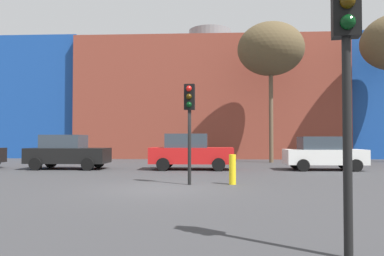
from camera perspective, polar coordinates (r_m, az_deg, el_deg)
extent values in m
plane|color=#38383A|center=(12.35, -4.79, -9.08)|extent=(200.00, 200.00, 0.00)
cube|color=brown|center=(35.93, 2.75, 3.73)|extent=(21.85, 12.61, 9.91)
cube|color=#19479E|center=(38.82, -19.31, 3.61)|extent=(7.24, 11.35, 10.16)
cube|color=#19479E|center=(38.73, 24.85, 3.68)|extent=(7.24, 11.35, 10.16)
cylinder|color=slate|center=(36.97, 2.73, 12.96)|extent=(4.00, 4.00, 2.00)
cube|color=black|center=(21.06, -18.15, -3.96)|extent=(4.17, 1.79, 0.79)
cube|color=#333D47|center=(21.13, -18.76, -1.93)|extent=(2.09, 1.59, 0.70)
cylinder|color=black|center=(21.51, -13.93, -5.00)|extent=(0.64, 0.22, 0.64)
cylinder|color=black|center=(19.77, -15.48, -5.29)|extent=(0.64, 0.22, 0.64)
cylinder|color=black|center=(22.43, -20.53, -4.81)|extent=(0.64, 0.22, 0.64)
cylinder|color=black|center=(20.77, -22.54, -5.05)|extent=(0.64, 0.22, 0.64)
cube|color=red|center=(19.68, -0.05, -4.15)|extent=(4.29, 1.84, 0.82)
cube|color=#333D47|center=(19.68, -0.80, -1.92)|extent=(2.15, 1.64, 0.72)
cylinder|color=black|center=(20.62, 3.93, -5.17)|extent=(0.65, 0.22, 0.65)
cylinder|color=black|center=(18.74, 4.03, -5.53)|extent=(0.65, 0.22, 0.65)
cylinder|color=black|center=(20.75, -3.74, -5.15)|extent=(0.65, 0.22, 0.65)
cylinder|color=black|center=(18.89, -4.40, -5.49)|extent=(0.65, 0.22, 0.65)
cube|color=white|center=(20.48, 19.32, -4.12)|extent=(3.95, 1.69, 0.75)
cube|color=#333D47|center=(20.40, 18.67, -2.16)|extent=(1.98, 1.51, 0.66)
cylinder|color=black|center=(21.71, 21.91, -4.95)|extent=(0.60, 0.21, 0.60)
cylinder|color=black|center=(20.09, 23.53, -5.21)|extent=(0.60, 0.21, 0.60)
cylinder|color=black|center=(21.03, 15.33, -5.12)|extent=(0.60, 0.21, 0.60)
cylinder|color=black|center=(19.34, 16.43, -5.42)|extent=(0.60, 0.21, 0.60)
cylinder|color=black|center=(5.51, 22.40, -2.68)|extent=(0.12, 0.12, 2.98)
cube|color=black|center=(5.81, 22.19, 16.84)|extent=(0.40, 0.30, 0.90)
sphere|color=#3C2905|center=(5.68, 22.43, 17.28)|extent=(0.20, 0.20, 0.20)
sphere|color=black|center=(5.59, 22.46, 14.56)|extent=(0.20, 0.20, 0.20)
cylinder|color=black|center=(13.20, -0.38, -2.91)|extent=(0.12, 0.12, 2.62)
cube|color=black|center=(13.28, -0.38, 4.70)|extent=(0.38, 0.27, 0.90)
sphere|color=red|center=(13.17, -0.47, 5.97)|extent=(0.20, 0.20, 0.20)
sphere|color=#3C2905|center=(13.14, -0.47, 4.76)|extent=(0.20, 0.20, 0.20)
sphere|color=black|center=(13.11, -0.48, 3.55)|extent=(0.20, 0.20, 0.20)
cylinder|color=brown|center=(26.08, 11.85, 1.99)|extent=(0.28, 0.28, 6.46)
ellipsoid|color=brown|center=(26.74, 11.79, 11.59)|extent=(4.50, 4.50, 3.60)
cylinder|color=yellow|center=(13.38, 6.13, -6.24)|extent=(0.24, 0.24, 1.05)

